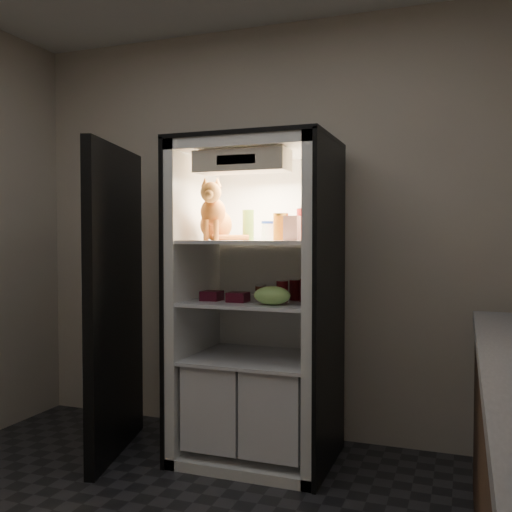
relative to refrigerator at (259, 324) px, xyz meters
The scene contains 16 objects.
room_shell 1.61m from the refrigerator, 90.00° to the right, with size 3.60×3.60×3.60m.
refrigerator is the anchor object (origin of this frame).
fridge_door 0.88m from the refrigerator, 163.02° to the right, with size 0.28×0.86×1.85m.
tabby_cat 0.69m from the refrigerator, 146.77° to the right, with size 0.32×0.35×0.36m.
parmesan_shaker 0.59m from the refrigerator, 130.05° to the right, with size 0.07×0.07×0.18m.
mayo_tub 0.56m from the refrigerator, 42.85° to the left, with size 0.08×0.08×0.11m.
salsa_jar 0.60m from the refrigerator, 26.96° to the right, with size 0.09×0.09×0.15m.
pepper_jar 0.66m from the refrigerator, ahead, with size 0.12×0.12×0.20m.
cream_carton 0.65m from the refrigerator, 36.16° to the right, with size 0.08×0.08×0.13m, color white.
soda_can_a 0.30m from the refrigerator, ahead, with size 0.07×0.07×0.12m.
soda_can_b 0.37m from the refrigerator, ahead, with size 0.07×0.07×0.14m.
soda_can_c 0.29m from the refrigerator, 28.69° to the right, with size 0.07×0.07×0.12m.
condiment_jar 0.20m from the refrigerator, 52.04° to the right, with size 0.07×0.07×0.09m.
grape_bag 0.35m from the refrigerator, 55.90° to the right, with size 0.20×0.15×0.10m, color #98D362.
berry_box_left 0.33m from the refrigerator, 146.02° to the right, with size 0.11×0.11×0.05m, color #4E0D1E.
berry_box_right 0.26m from the refrigerator, 109.71° to the right, with size 0.11×0.11×0.05m, color #4E0D1E.
Camera 1 is at (1.14, -1.79, 1.31)m, focal length 40.00 mm.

